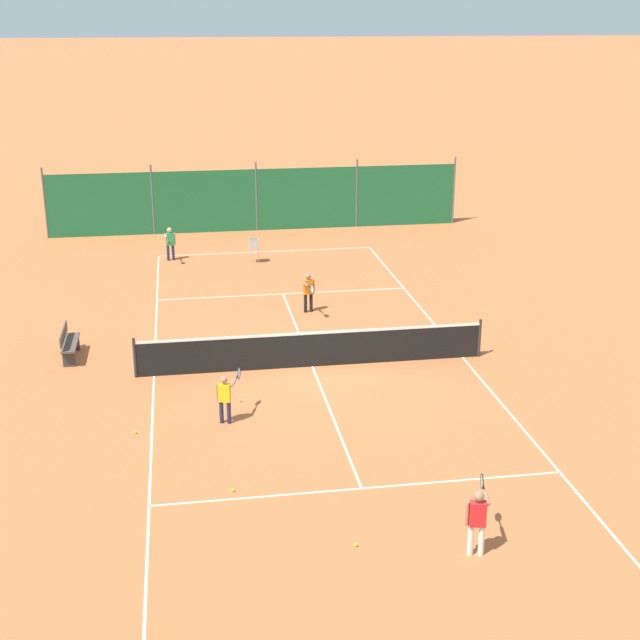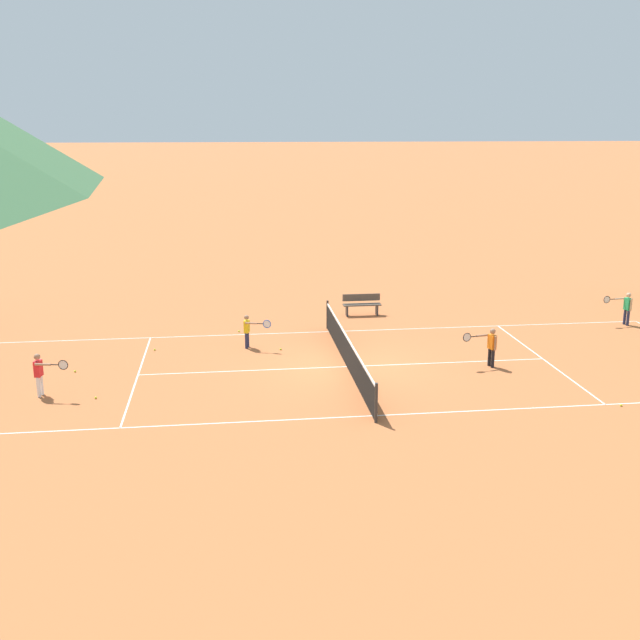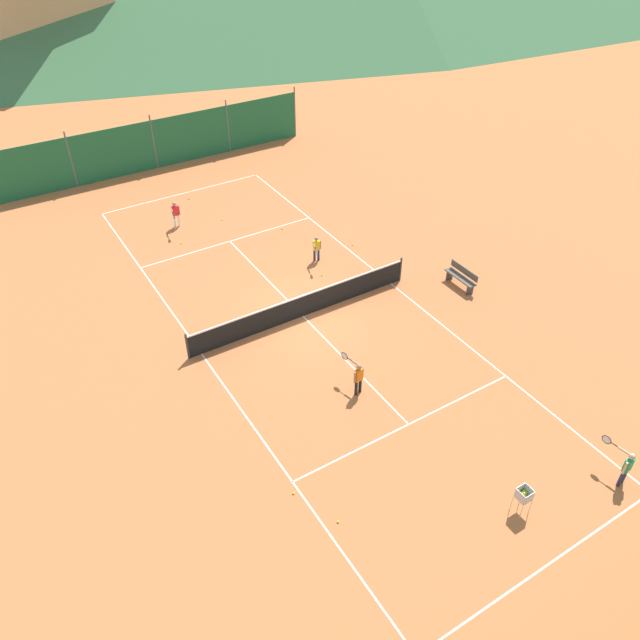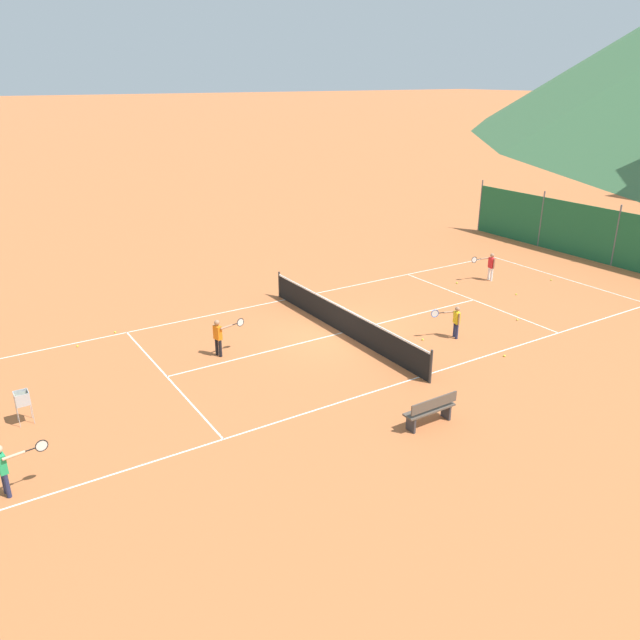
% 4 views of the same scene
% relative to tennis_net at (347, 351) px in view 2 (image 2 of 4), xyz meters
% --- Properties ---
extents(ground_plane, '(600.00, 600.00, 0.00)m').
position_rel_tennis_net_xyz_m(ground_plane, '(0.00, 0.00, -0.50)').
color(ground_plane, '#BC6638').
extents(court_line_markings, '(8.25, 23.85, 0.01)m').
position_rel_tennis_net_xyz_m(court_line_markings, '(0.00, 0.00, -0.50)').
color(court_line_markings, white).
rests_on(court_line_markings, ground).
extents(tennis_net, '(9.18, 0.08, 1.06)m').
position_rel_tennis_net_xyz_m(tennis_net, '(0.00, 0.00, 0.00)').
color(tennis_net, '#2D2D2D').
rests_on(tennis_net, ground).
extents(player_far_service, '(0.56, 0.99, 1.23)m').
position_rel_tennis_net_xyz_m(player_far_service, '(-1.49, 8.85, 0.22)').
color(player_far_service, white).
rests_on(player_far_service, ground).
extents(player_near_service, '(0.42, 1.06, 1.25)m').
position_rel_tennis_net_xyz_m(player_near_service, '(3.64, -11.19, 0.23)').
color(player_near_service, '#23284C').
rests_on(player_near_service, ground).
extents(player_near_baseline, '(0.62, 0.91, 1.14)m').
position_rel_tennis_net_xyz_m(player_near_baseline, '(2.43, 2.98, 0.17)').
color(player_near_baseline, '#23284C').
rests_on(player_near_baseline, ground).
extents(player_far_baseline, '(0.41, 1.07, 1.24)m').
position_rel_tennis_net_xyz_m(player_far_baseline, '(-0.56, -4.41, 0.22)').
color(player_far_baseline, black).
rests_on(player_far_baseline, ground).
extents(tennis_ball_alley_left, '(0.07, 0.07, 0.07)m').
position_rel_tennis_net_xyz_m(tennis_ball_alley_left, '(2.50, 6.12, -0.47)').
color(tennis_ball_alley_left, '#CCE033').
rests_on(tennis_ball_alley_left, ground).
extents(tennis_ball_far_corner, '(0.07, 0.07, 0.07)m').
position_rel_tennis_net_xyz_m(tennis_ball_far_corner, '(4.46, 3.26, -0.47)').
color(tennis_ball_far_corner, '#CCE033').
rests_on(tennis_ball_far_corner, ground).
extents(tennis_ball_by_net_left, '(0.07, 0.07, 0.07)m').
position_rel_tennis_net_xyz_m(tennis_ball_by_net_left, '(0.51, 8.33, -0.47)').
color(tennis_ball_by_net_left, '#CCE033').
rests_on(tennis_ball_by_net_left, ground).
extents(tennis_ball_mid_court, '(0.07, 0.07, 0.07)m').
position_rel_tennis_net_xyz_m(tennis_ball_mid_court, '(2.03, 1.93, -0.47)').
color(tennis_ball_mid_court, '#CCE033').
rests_on(tennis_ball_mid_court, ground).
extents(tennis_ball_near_corner, '(0.07, 0.07, 0.07)m').
position_rel_tennis_net_xyz_m(tennis_ball_near_corner, '(-4.27, -6.76, -0.47)').
color(tennis_ball_near_corner, '#CCE033').
rests_on(tennis_ball_near_corner, ground).
extents(tennis_ball_alley_right, '(0.07, 0.07, 0.07)m').
position_rel_tennis_net_xyz_m(tennis_ball_alley_right, '(-1.92, 7.34, -0.47)').
color(tennis_ball_alley_right, '#CCE033').
rests_on(tennis_ball_alley_right, ground).
extents(courtside_bench, '(0.36, 1.50, 0.84)m').
position_rel_tennis_net_xyz_m(courtside_bench, '(6.34, -1.61, -0.05)').
color(courtside_bench, '#51473D').
rests_on(courtside_bench, ground).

